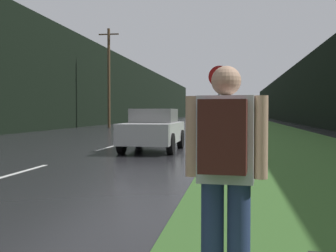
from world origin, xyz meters
name	(u,v)px	position (x,y,z in m)	size (l,w,h in m)	color
grass_verge	(257,126)	(7.00, 40.00, 0.01)	(6.00, 240.00, 0.02)	#386028
lane_stripe_b	(16,173)	(0.00, 7.25, 0.00)	(0.12, 3.00, 0.01)	silver
lane_stripe_c	(108,147)	(0.00, 14.25, 0.00)	(0.12, 3.00, 0.01)	silver
lane_stripe_d	(146,137)	(0.00, 21.25, 0.00)	(0.12, 3.00, 0.01)	silver
lane_stripe_e	(166,131)	(0.00, 28.25, 0.00)	(0.12, 3.00, 0.01)	silver
lane_stripe_f	(179,128)	(0.00, 35.25, 0.00)	(0.12, 3.00, 0.01)	silver
treeline_far_side	(115,90)	(-10.00, 50.00, 4.21)	(2.00, 140.00, 8.41)	black
treeline_near_side	(304,94)	(13.00, 50.00, 3.53)	(2.00, 140.00, 7.06)	black
utility_pole_far	(109,77)	(-6.12, 34.50, 4.49)	(1.80, 0.24, 8.71)	#4C3823
stop_sign	(219,101)	(4.36, 11.38, 1.69)	(0.66, 0.07, 2.77)	slate
hitchhiker_with_backpack	(225,167)	(4.74, 1.56, 0.98)	(0.59, 0.43, 1.70)	navy
car_passing_near	(153,130)	(2.00, 13.08, 0.75)	(1.82, 4.02, 1.48)	#BCBCBC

